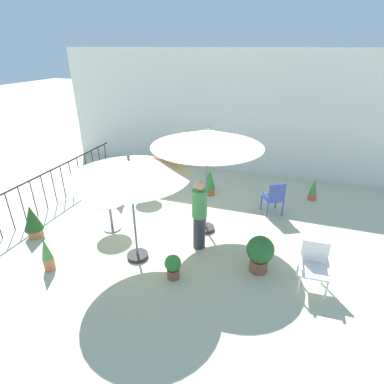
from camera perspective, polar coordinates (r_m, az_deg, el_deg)
The scene contains 20 objects.
ground_plane at distance 7.73m, azimuth -0.54°, elevation -5.81°, with size 60.00×60.00×0.00m, color beige.
villa_facade at distance 10.66m, azimuth 6.70°, elevation 14.53°, with size 12.03×0.30×4.00m, color silver.
terrace_railing at distance 9.31m, azimuth -23.92°, elevation 2.28°, with size 0.03×5.14×1.01m.
patio_umbrella_0 at distance 6.54m, azimuth 2.89°, elevation 9.92°, with size 2.43×2.43×2.52m.
patio_umbrella_1 at distance 5.70m, azimuth -11.67°, elevation 4.44°, with size 2.30×2.30×2.27m.
cafe_table_0 at distance 7.49m, azimuth -15.12°, elevation -3.21°, with size 0.78×0.78×0.76m.
cafe_table_1 at distance 8.94m, azimuth -8.99°, elevation 2.17°, with size 0.74×0.74×0.74m.
patio_chair_0 at distance 9.69m, azimuth -17.00°, elevation 3.22°, with size 0.57×0.57×0.90m.
patio_chair_1 at distance 8.14m, azimuth 15.20°, elevation -0.84°, with size 0.62×0.62×0.93m.
patio_chair_2 at distance 6.00m, azimuth 21.86°, elevation -12.38°, with size 0.51×0.51×0.91m.
potted_plant_0 at distance 10.37m, azimuth -5.15°, elevation 4.72°, with size 0.45×0.45×0.60m.
potted_plant_1 at distance 6.14m, azimuth 12.61°, elevation -10.99°, with size 0.54×0.54×0.77m.
potted_plant_2 at distance 7.90m, azimuth -27.72°, elevation -4.76°, with size 0.41×0.41×0.80m.
potted_plant_3 at distance 9.40m, azimuth 21.77°, elevation 0.41°, with size 0.22×0.22×0.64m.
potted_plant_4 at distance 9.02m, azimuth 3.28°, elevation 1.92°, with size 0.36×0.36×0.79m.
potted_plant_5 at distance 8.74m, azimuth -13.76°, elevation 0.24°, with size 0.25×0.25×0.79m.
potted_plant_6 at distance 6.70m, azimuth -25.56°, elevation -10.48°, with size 0.21×0.21×0.72m.
potted_plant_7 at distance 9.50m, azimuth -5.95°, elevation 2.92°, with size 0.44×0.44×0.65m.
potted_plant_8 at distance 5.94m, azimuth -3.60°, elevation -13.64°, with size 0.32×0.32×0.51m.
standing_person at distance 6.45m, azimuth 1.39°, elevation -4.25°, with size 0.39×0.39×1.60m.
Camera 1 is at (2.16, -6.22, 4.04)m, focal length 28.46 mm.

